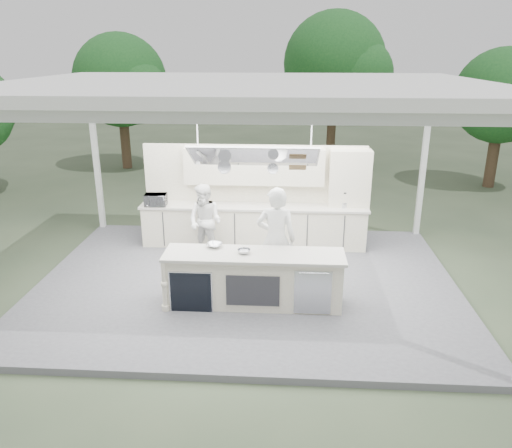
# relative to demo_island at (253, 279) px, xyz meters

# --- Properties ---
(ground) EXTENTS (90.00, 90.00, 0.00)m
(ground) POSITION_rel_demo_island_xyz_m (-0.18, 0.91, -0.60)
(ground) COLOR #465339
(ground) RESTS_ON ground
(stage_deck) EXTENTS (8.00, 6.00, 0.12)m
(stage_deck) POSITION_rel_demo_island_xyz_m (-0.18, 0.91, -0.54)
(stage_deck) COLOR slate
(stage_deck) RESTS_ON ground
(tent) EXTENTS (8.20, 6.20, 3.86)m
(tent) POSITION_rel_demo_island_xyz_m (-0.18, 0.90, 3.11)
(tent) COLOR white
(tent) RESTS_ON ground
(demo_island) EXTENTS (3.10, 0.79, 0.95)m
(demo_island) POSITION_rel_demo_island_xyz_m (0.00, 0.00, 0.00)
(demo_island) COLOR white
(demo_island) RESTS_ON stage_deck
(back_counter) EXTENTS (5.08, 0.72, 0.95)m
(back_counter) POSITION_rel_demo_island_xyz_m (-0.18, 2.81, 0.00)
(back_counter) COLOR white
(back_counter) RESTS_ON stage_deck
(back_wall_unit) EXTENTS (5.05, 0.48, 2.25)m
(back_wall_unit) POSITION_rel_demo_island_xyz_m (0.27, 3.03, 0.98)
(back_wall_unit) COLOR white
(back_wall_unit) RESTS_ON stage_deck
(tree_cluster) EXTENTS (19.55, 9.40, 5.85)m
(tree_cluster) POSITION_rel_demo_island_xyz_m (-0.34, 10.68, 2.69)
(tree_cluster) COLOR #483824
(tree_cluster) RESTS_ON ground
(head_chef) EXTENTS (0.74, 0.51, 1.96)m
(head_chef) POSITION_rel_demo_island_xyz_m (0.38, 0.62, 0.51)
(head_chef) COLOR white
(head_chef) RESTS_ON stage_deck
(sous_chef) EXTENTS (0.96, 0.87, 1.60)m
(sous_chef) POSITION_rel_demo_island_xyz_m (-1.16, 2.05, 0.33)
(sous_chef) COLOR white
(sous_chef) RESTS_ON stage_deck
(toaster_oven) EXTENTS (0.50, 0.35, 0.26)m
(toaster_oven) POSITION_rel_demo_island_xyz_m (-2.35, 2.63, 0.61)
(toaster_oven) COLOR #B2B4B9
(toaster_oven) RESTS_ON back_counter
(bowl_large) EXTENTS (0.35, 0.35, 0.07)m
(bowl_large) POSITION_rel_demo_island_xyz_m (-0.70, 0.26, 0.51)
(bowl_large) COLOR silver
(bowl_large) RESTS_ON demo_island
(bowl_small) EXTENTS (0.24, 0.24, 0.07)m
(bowl_small) POSITION_rel_demo_island_xyz_m (-0.15, 0.01, 0.51)
(bowl_small) COLOR #BBBDC2
(bowl_small) RESTS_ON demo_island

